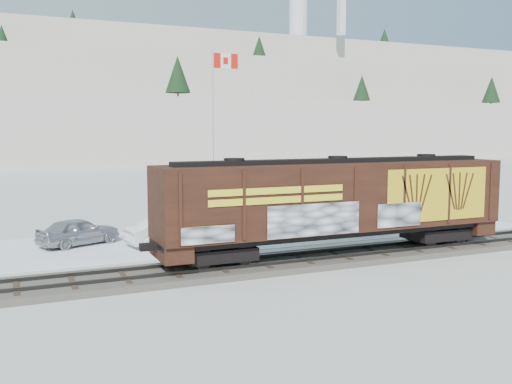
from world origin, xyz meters
name	(u,v)px	position (x,y,z in m)	size (l,w,h in m)	color
ground	(260,268)	(0.00, 0.00, 0.00)	(500.00, 500.00, 0.00)	white
rail_track	(260,265)	(0.00, 0.00, 0.15)	(50.00, 3.40, 0.43)	#59544C
parking_strip	(206,239)	(0.00, 7.50, 0.01)	(40.00, 8.00, 0.03)	white
hillside	(46,99)	(-0.05, 139.79, 14.37)	(360.00, 110.00, 93.00)	white
hopper_railcar	(337,200)	(3.96, -0.01, 2.88)	(17.19, 3.06, 4.39)	black
flagpole	(215,158)	(2.86, 14.01, 4.24)	(2.30, 0.90, 11.47)	silver
car_silver	(79,231)	(-6.79, 8.45, 0.77)	(1.75, 4.34, 1.48)	#A2A6A9
car_white	(167,231)	(-2.47, 6.64, 0.75)	(1.53, 4.38, 1.44)	silver
car_dark	(347,220)	(8.33, 5.92, 0.78)	(2.09, 5.15, 1.49)	#212429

